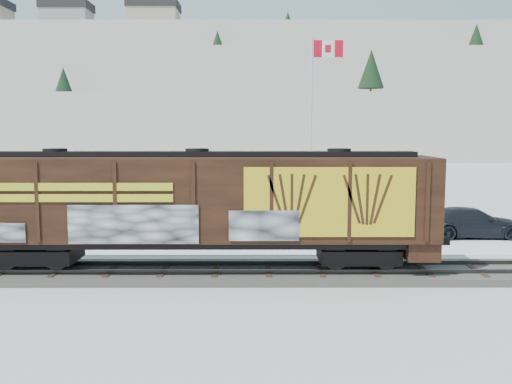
{
  "coord_description": "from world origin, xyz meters",
  "views": [
    {
      "loc": [
        -0.52,
        -21.6,
        5.63
      ],
      "look_at": [
        -0.45,
        3.0,
        2.94
      ],
      "focal_mm": 40.0,
      "sensor_mm": 36.0,
      "label": 1
    }
  ],
  "objects_px": {
    "flagpole": "(313,156)",
    "car_silver": "(199,227)",
    "hopper_railcar": "(198,202)",
    "car_white": "(185,228)",
    "car_dark": "(471,222)"
  },
  "relations": [
    {
      "from": "flagpole",
      "to": "car_silver",
      "type": "distance_m",
      "value": 9.58
    },
    {
      "from": "hopper_railcar",
      "to": "flagpole",
      "type": "distance_m",
      "value": 14.05
    },
    {
      "from": "car_white",
      "to": "car_dark",
      "type": "relative_size",
      "value": 0.85
    },
    {
      "from": "car_white",
      "to": "car_dark",
      "type": "height_order",
      "value": "car_dark"
    },
    {
      "from": "car_dark",
      "to": "hopper_railcar",
      "type": "bearing_deg",
      "value": 120.1
    },
    {
      "from": "car_silver",
      "to": "car_dark",
      "type": "bearing_deg",
      "value": -64.15
    },
    {
      "from": "car_silver",
      "to": "flagpole",
      "type": "bearing_deg",
      "value": -24.47
    },
    {
      "from": "flagpole",
      "to": "car_white",
      "type": "height_order",
      "value": "flagpole"
    },
    {
      "from": "flagpole",
      "to": "car_dark",
      "type": "bearing_deg",
      "value": -32.29
    },
    {
      "from": "car_white",
      "to": "flagpole",
      "type": "bearing_deg",
      "value": -58.29
    },
    {
      "from": "hopper_railcar",
      "to": "car_silver",
      "type": "distance_m",
      "value": 6.7
    },
    {
      "from": "car_dark",
      "to": "flagpole",
      "type": "bearing_deg",
      "value": 57.76
    },
    {
      "from": "flagpole",
      "to": "car_white",
      "type": "bearing_deg",
      "value": -137.61
    },
    {
      "from": "flagpole",
      "to": "car_dark",
      "type": "relative_size",
      "value": 2.07
    },
    {
      "from": "car_white",
      "to": "car_silver",
      "type": "bearing_deg",
      "value": -107.81
    }
  ]
}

